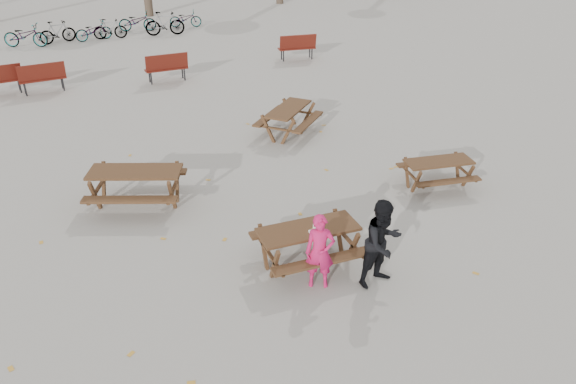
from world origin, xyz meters
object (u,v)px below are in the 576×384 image
object	(u,v)px
child	(320,252)
picnic_table_far	(289,121)
adult	(383,243)
main_picnic_table	(308,237)
soda_bottle	(315,228)
food_tray	(314,232)
picnic_table_north	(137,188)
picnic_table_east	(437,174)

from	to	relation	value
child	picnic_table_far	bearing A→B (deg)	96.39
child	adult	size ratio (longest dim) A/B	0.85
main_picnic_table	child	size ratio (longest dim) A/B	1.31
soda_bottle	child	world-z (taller)	child
food_tray	picnic_table_far	world-z (taller)	food_tray
food_tray	soda_bottle	xyz separation A→B (m)	(0.01, 0.02, 0.05)
food_tray	picnic_table_north	bearing A→B (deg)	126.44
main_picnic_table	child	world-z (taller)	child
adult	picnic_table_north	bearing A→B (deg)	115.48
food_tray	child	world-z (taller)	child
food_tray	soda_bottle	distance (m)	0.06
soda_bottle	picnic_table_far	bearing A→B (deg)	72.73
food_tray	soda_bottle	size ratio (longest dim) A/B	1.06
picnic_table_east	picnic_table_far	world-z (taller)	picnic_table_far
child	picnic_table_east	world-z (taller)	child
adult	picnic_table_far	size ratio (longest dim) A/B	0.91
main_picnic_table	picnic_table_east	distance (m)	4.34
main_picnic_table	food_tray	bearing A→B (deg)	-77.26
food_tray	picnic_table_east	size ratio (longest dim) A/B	0.12
main_picnic_table	adult	bearing A→B (deg)	-44.40
food_tray	picnic_table_north	distance (m)	4.41
child	picnic_table_east	distance (m)	4.69
adult	picnic_table_far	world-z (taller)	adult
main_picnic_table	picnic_table_far	size ratio (longest dim) A/B	1.02
adult	picnic_table_east	xyz separation A→B (m)	(3.00, 2.68, -0.48)
soda_bottle	picnic_table_far	world-z (taller)	soda_bottle
main_picnic_table	picnic_table_north	size ratio (longest dim) A/B	0.93
main_picnic_table	child	bearing A→B (deg)	-95.44
food_tray	child	distance (m)	0.49
food_tray	picnic_table_east	distance (m)	4.39
picnic_table_east	food_tray	bearing A→B (deg)	-146.39
food_tray	soda_bottle	world-z (taller)	soda_bottle
adult	picnic_table_east	bearing A→B (deg)	27.90
picnic_table_east	picnic_table_north	bearing A→B (deg)	173.74
main_picnic_table	picnic_table_north	xyz separation A→B (m)	(-2.57, 3.36, -0.17)
main_picnic_table	food_tray	size ratio (longest dim) A/B	10.00
picnic_table_north	adult	bearing A→B (deg)	-29.85
picnic_table_east	picnic_table_far	xyz separation A→B (m)	(-2.01, 4.24, 0.05)
food_tray	child	bearing A→B (deg)	-102.01
picnic_table_north	food_tray	bearing A→B (deg)	-32.78
adult	picnic_table_far	xyz separation A→B (m)	(0.99, 6.92, -0.43)
child	adult	bearing A→B (deg)	6.64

